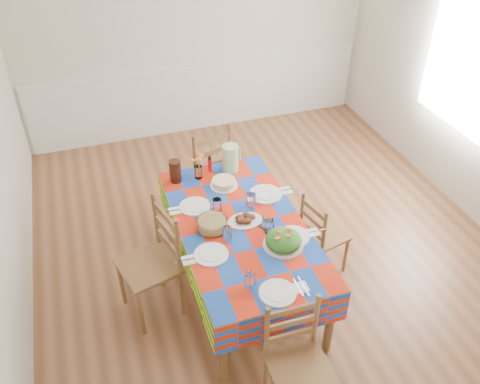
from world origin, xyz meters
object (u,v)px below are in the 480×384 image
Objects in this scene: meat_platter at (245,219)px; green_pitcher at (230,158)px; tea_pitcher at (175,171)px; chair_far at (205,169)px; dining_table at (241,232)px; chair_right at (321,235)px; chair_left at (153,263)px; chair_near at (297,363)px.

green_pitcher is (0.12, 0.78, 0.11)m from meat_platter.
tea_pitcher is 0.66m from chair_far.
dining_table is 7.25× the size of green_pitcher.
meat_platter is at bearing 74.64° from chair_far.
meat_platter is at bearing -61.32° from tea_pitcher.
meat_platter is 1.38× the size of tea_pitcher.
chair_far is 1.43m from chair_right.
chair_left is at bearing -116.48° from tea_pitcher.
meat_platter is 0.84m from chair_left.
green_pitcher is 0.28× the size of chair_near.
chair_far is at bearing 47.02° from tea_pitcher.
dining_table is 0.12m from meat_platter.
tea_pitcher reaches higher than dining_table.
green_pitcher is 0.25× the size of chair_far.
chair_right is (0.76, -1.21, -0.11)m from chair_far.
dining_table is 0.81m from chair_right.
tea_pitcher is 0.21× the size of chair_left.
green_pitcher is at bearing 78.52° from dining_table.
green_pitcher is at bearing 2.18° from tea_pitcher.
dining_table is at bearing -64.42° from tea_pitcher.
tea_pitcher reaches higher than meat_platter.
chair_far is 1.01× the size of chair_left.
green_pitcher is 0.25× the size of chair_left.
tea_pitcher is 1.46m from chair_right.
chair_left is at bearing 76.43° from chair_right.
chair_left is at bearing 40.24° from chair_far.
tea_pitcher reaches higher than chair_right.
chair_right reaches higher than dining_table.
chair_far is at bearing 90.41° from chair_near.
tea_pitcher is at bearing 115.58° from dining_table.
meat_platter reaches higher than dining_table.
chair_far is (0.01, 2.41, 0.06)m from chair_near.
chair_left is 1.53m from chair_right.
chair_far is (0.01, 1.20, -0.14)m from dining_table.
chair_near is at bearing -89.97° from dining_table.
green_pitcher is 0.32× the size of chair_right.
meat_platter is 0.81m from chair_right.
dining_table is 0.77m from chair_left.
green_pitcher is 1.27m from chair_left.
green_pitcher is 0.54m from tea_pitcher.
chair_far is at bearing 89.33° from dining_table.
green_pitcher reaches higher than chair_right.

